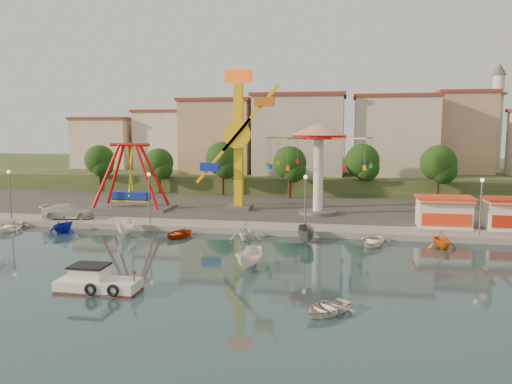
% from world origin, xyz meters
% --- Properties ---
extents(ground, '(200.00, 200.00, 0.00)m').
position_xyz_m(ground, '(0.00, 0.00, 0.00)').
color(ground, '#132B36').
rests_on(ground, ground).
extents(quay_deck, '(200.00, 100.00, 0.60)m').
position_xyz_m(quay_deck, '(0.00, 62.00, 0.30)').
color(quay_deck, '#9E998E').
rests_on(quay_deck, ground).
extents(asphalt_pad, '(90.00, 28.00, 0.01)m').
position_xyz_m(asphalt_pad, '(0.00, 30.00, 0.60)').
color(asphalt_pad, '#4C4944').
rests_on(asphalt_pad, quay_deck).
extents(hill_terrace, '(200.00, 60.00, 3.00)m').
position_xyz_m(hill_terrace, '(0.00, 67.00, 1.50)').
color(hill_terrace, '#384C26').
rests_on(hill_terrace, ground).
extents(pirate_ship_ride, '(10.00, 5.00, 8.00)m').
position_xyz_m(pirate_ship_ride, '(-13.93, 21.67, 4.39)').
color(pirate_ship_ride, '#59595E').
rests_on(pirate_ship_ride, quay_deck).
extents(kamikaze_tower, '(6.81, 3.10, 16.50)m').
position_xyz_m(kamikaze_tower, '(-0.50, 23.07, 8.48)').
color(kamikaze_tower, '#59595E').
rests_on(kamikaze_tower, quay_deck).
extents(wave_swinger, '(11.60, 11.60, 10.40)m').
position_xyz_m(wave_swinger, '(8.70, 21.94, 8.20)').
color(wave_swinger, '#59595E').
rests_on(wave_swinger, quay_deck).
extents(booth_left, '(5.40, 3.78, 3.08)m').
position_xyz_m(booth_left, '(21.45, 16.49, 2.16)').
color(booth_left, white).
rests_on(booth_left, quay_deck).
extents(lamp_post_0, '(0.14, 0.14, 5.00)m').
position_xyz_m(lamp_post_0, '(-24.00, 13.00, 3.10)').
color(lamp_post_0, '#59595E').
rests_on(lamp_post_0, quay_deck).
extents(lamp_post_1, '(0.14, 0.14, 5.00)m').
position_xyz_m(lamp_post_1, '(-8.00, 13.00, 3.10)').
color(lamp_post_1, '#59595E').
rests_on(lamp_post_1, quay_deck).
extents(lamp_post_2, '(0.14, 0.14, 5.00)m').
position_xyz_m(lamp_post_2, '(8.00, 13.00, 3.10)').
color(lamp_post_2, '#59595E').
rests_on(lamp_post_2, quay_deck).
extents(lamp_post_3, '(0.14, 0.14, 5.00)m').
position_xyz_m(lamp_post_3, '(24.00, 13.00, 3.10)').
color(lamp_post_3, '#59595E').
rests_on(lamp_post_3, quay_deck).
extents(tree_0, '(4.60, 4.60, 7.19)m').
position_xyz_m(tree_0, '(-26.00, 36.98, 5.47)').
color(tree_0, '#382314').
rests_on(tree_0, quay_deck).
extents(tree_1, '(4.35, 4.35, 6.80)m').
position_xyz_m(tree_1, '(-16.00, 36.24, 5.20)').
color(tree_1, '#382314').
rests_on(tree_1, quay_deck).
extents(tree_2, '(5.02, 5.02, 7.85)m').
position_xyz_m(tree_2, '(-6.00, 35.81, 5.92)').
color(tree_2, '#382314').
rests_on(tree_2, quay_deck).
extents(tree_3, '(4.68, 4.68, 7.32)m').
position_xyz_m(tree_3, '(4.00, 34.36, 5.55)').
color(tree_3, '#382314').
rests_on(tree_3, quay_deck).
extents(tree_4, '(4.86, 4.86, 7.60)m').
position_xyz_m(tree_4, '(14.00, 37.35, 5.75)').
color(tree_4, '#382314').
rests_on(tree_4, quay_deck).
extents(tree_5, '(4.83, 4.83, 7.54)m').
position_xyz_m(tree_5, '(24.00, 35.54, 5.71)').
color(tree_5, '#382314').
rests_on(tree_5, quay_deck).
extents(building_0, '(9.26, 9.53, 11.87)m').
position_xyz_m(building_0, '(-33.37, 46.06, 8.93)').
color(building_0, beige).
rests_on(building_0, hill_terrace).
extents(building_1, '(12.33, 9.01, 8.63)m').
position_xyz_m(building_1, '(-21.33, 51.38, 7.32)').
color(building_1, silver).
rests_on(building_1, hill_terrace).
extents(building_2, '(11.95, 9.28, 11.23)m').
position_xyz_m(building_2, '(-8.19, 51.96, 8.62)').
color(building_2, tan).
rests_on(building_2, hill_terrace).
extents(building_3, '(12.59, 10.50, 9.20)m').
position_xyz_m(building_3, '(5.60, 48.80, 7.60)').
color(building_3, beige).
rests_on(building_3, hill_terrace).
extents(building_4, '(10.75, 9.23, 9.24)m').
position_xyz_m(building_4, '(19.07, 52.20, 7.62)').
color(building_4, beige).
rests_on(building_4, hill_terrace).
extents(building_5, '(12.77, 10.96, 11.21)m').
position_xyz_m(building_5, '(32.37, 50.33, 8.61)').
color(building_5, tan).
rests_on(building_5, hill_terrace).
extents(minaret, '(2.80, 2.80, 18.00)m').
position_xyz_m(minaret, '(36.00, 54.00, 12.55)').
color(minaret, silver).
rests_on(minaret, hill_terrace).
extents(cabin_motorboat, '(5.29, 2.20, 1.85)m').
position_xyz_m(cabin_motorboat, '(-3.66, -6.37, 0.49)').
color(cabin_motorboat, white).
rests_on(cabin_motorboat, ground).
extents(rowboat_b, '(3.97, 4.10, 0.69)m').
position_xyz_m(rowboat_b, '(10.99, -7.61, 0.35)').
color(rowboat_b, silver).
rests_on(rowboat_b, ground).
extents(skiff, '(1.98, 4.13, 1.54)m').
position_xyz_m(skiff, '(4.94, 0.52, 0.77)').
color(skiff, silver).
rests_on(skiff, ground).
extents(van, '(5.78, 3.34, 1.58)m').
position_xyz_m(van, '(-17.83, 14.00, 1.39)').
color(van, silver).
rests_on(van, quay_deck).
extents(moored_boat_0, '(4.04, 4.88, 0.87)m').
position_xyz_m(moored_boat_0, '(-21.89, 9.80, 0.44)').
color(moored_boat_0, white).
rests_on(moored_boat_0, ground).
extents(moored_boat_1, '(2.99, 3.40, 1.69)m').
position_xyz_m(moored_boat_1, '(-15.89, 9.80, 0.84)').
color(moored_boat_1, '#141FB5').
rests_on(moored_boat_1, ground).
extents(moored_boat_2, '(2.12, 4.01, 1.47)m').
position_xyz_m(moored_boat_2, '(-9.19, 9.80, 0.73)').
color(moored_boat_2, white).
rests_on(moored_boat_2, ground).
extents(moored_boat_3, '(3.33, 4.04, 0.73)m').
position_xyz_m(moored_boat_3, '(-3.91, 9.80, 0.36)').
color(moored_boat_3, '#B1320E').
rests_on(moored_boat_3, ground).
extents(moored_boat_4, '(3.35, 3.72, 1.74)m').
position_xyz_m(moored_boat_4, '(2.72, 9.80, 0.87)').
color(moored_boat_4, white).
rests_on(moored_boat_4, ground).
extents(moored_boat_5, '(2.07, 4.10, 1.51)m').
position_xyz_m(moored_boat_5, '(8.39, 9.80, 0.76)').
color(moored_boat_5, '#59595E').
rests_on(moored_boat_5, ground).
extents(moored_boat_6, '(3.56, 4.39, 0.80)m').
position_xyz_m(moored_boat_6, '(14.34, 9.80, 0.40)').
color(moored_boat_6, white).
rests_on(moored_boat_6, ground).
extents(moored_boat_7, '(3.22, 3.48, 1.51)m').
position_xyz_m(moored_boat_7, '(20.14, 9.80, 0.75)').
color(moored_boat_7, orange).
rests_on(moored_boat_7, ground).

